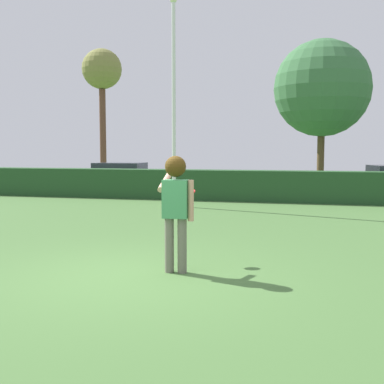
% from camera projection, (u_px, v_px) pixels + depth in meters
% --- Properties ---
extents(ground_plane, '(60.00, 60.00, 0.00)m').
position_uv_depth(ground_plane, '(135.00, 277.00, 7.22)').
color(ground_plane, '#456C35').
extents(person, '(0.59, 0.74, 1.78)m').
position_uv_depth(person, '(176.00, 200.00, 7.38)').
color(person, '#6B695A').
rests_on(person, ground).
extents(frisbee, '(0.23, 0.23, 0.07)m').
position_uv_depth(frisbee, '(189.00, 191.00, 8.21)').
color(frisbee, red).
extents(lamppost, '(0.24, 0.24, 6.75)m').
position_uv_depth(lamppost, '(174.00, 93.00, 15.79)').
color(lamppost, silver).
rests_on(lamppost, ground).
extents(hedge_row, '(23.21, 0.90, 1.11)m').
position_uv_depth(hedge_row, '(244.00, 186.00, 17.78)').
color(hedge_row, '#234925').
rests_on(hedge_row, ground).
extents(parked_car_silver, '(4.25, 1.90, 1.25)m').
position_uv_depth(parked_car_silver, '(120.00, 175.00, 22.64)').
color(parked_car_silver, '#B7B7BC').
rests_on(parked_car_silver, ground).
extents(bare_elm_tree, '(2.19, 2.19, 7.37)m').
position_uv_depth(bare_elm_tree, '(102.00, 73.00, 26.90)').
color(bare_elm_tree, brown).
rests_on(bare_elm_tree, ground).
extents(maple_tree, '(4.15, 4.15, 6.57)m').
position_uv_depth(maple_tree, '(322.00, 89.00, 21.05)').
color(maple_tree, brown).
rests_on(maple_tree, ground).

